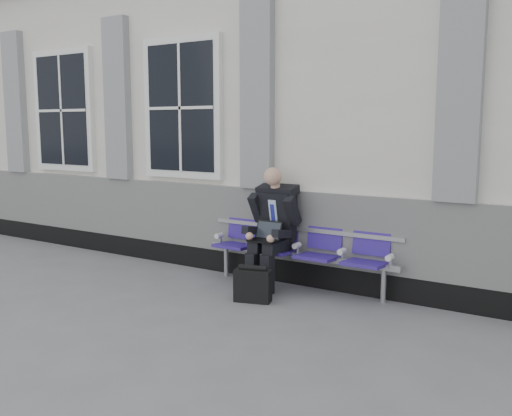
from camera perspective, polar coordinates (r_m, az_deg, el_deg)
The scene contains 5 objects.
ground at distance 7.61m, azimuth -16.23°, elevation -7.39°, with size 70.00×70.00×0.00m, color slate.
station_building at distance 9.97m, azimuth -1.45°, elevation 9.47°, with size 14.40×4.40×4.49m.
bench at distance 7.07m, azimuth 4.37°, elevation -3.65°, with size 2.60×0.47×0.91m.
businessman at distance 7.05m, azimuth 1.71°, elevation -1.59°, with size 0.62×0.83×1.50m.
briefcase at distance 6.59m, azimuth -0.32°, elevation -7.70°, with size 0.45×0.29×0.43m.
Camera 1 is at (5.57, -4.78, 2.00)m, focal length 40.00 mm.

